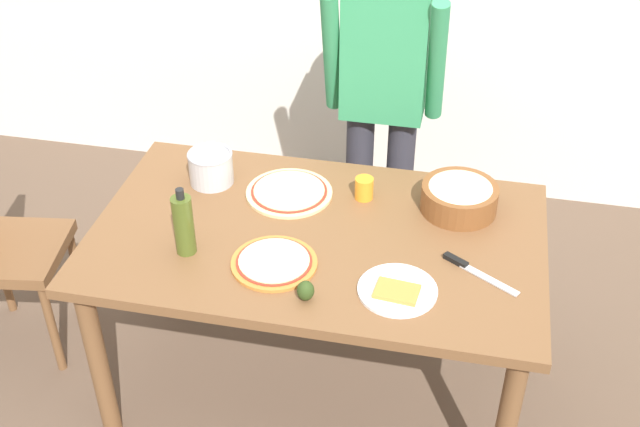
{
  "coord_description": "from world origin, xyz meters",
  "views": [
    {
      "loc": [
        0.48,
        -2.21,
        2.47
      ],
      "look_at": [
        0.0,
        0.05,
        0.81
      ],
      "focal_mm": 44.91,
      "sensor_mm": 36.0,
      "label": 1
    }
  ],
  "objects_px": {
    "pizza_raw_on_board": "(289,192)",
    "popcorn_bowl": "(460,196)",
    "plate_with_slice": "(397,290)",
    "olive_oil_bottle": "(184,225)",
    "person_cook": "(383,94)",
    "cup_orange": "(364,188)",
    "steel_pot": "(211,167)",
    "dining_table": "(317,253)",
    "pizza_cooked_on_tray": "(274,262)",
    "avocado": "(306,291)",
    "chef_knife": "(471,269)"
  },
  "relations": [
    {
      "from": "plate_with_slice",
      "to": "avocado",
      "type": "relative_size",
      "value": 3.71
    },
    {
      "from": "avocado",
      "to": "popcorn_bowl",
      "type": "bearing_deg",
      "value": 53.5
    },
    {
      "from": "person_cook",
      "to": "cup_orange",
      "type": "xyz_separation_m",
      "value": [
        0.01,
        -0.5,
        -0.14
      ]
    },
    {
      "from": "person_cook",
      "to": "pizza_raw_on_board",
      "type": "height_order",
      "value": "person_cook"
    },
    {
      "from": "dining_table",
      "to": "plate_with_slice",
      "type": "height_order",
      "value": "plate_with_slice"
    },
    {
      "from": "dining_table",
      "to": "olive_oil_bottle",
      "type": "relative_size",
      "value": 6.25
    },
    {
      "from": "olive_oil_bottle",
      "to": "steel_pot",
      "type": "distance_m",
      "value": 0.44
    },
    {
      "from": "plate_with_slice",
      "to": "olive_oil_bottle",
      "type": "xyz_separation_m",
      "value": [
        -0.74,
        0.06,
        0.11
      ]
    },
    {
      "from": "cup_orange",
      "to": "chef_knife",
      "type": "bearing_deg",
      "value": -39.76
    },
    {
      "from": "plate_with_slice",
      "to": "popcorn_bowl",
      "type": "relative_size",
      "value": 0.93
    },
    {
      "from": "pizza_raw_on_board",
      "to": "popcorn_bowl",
      "type": "relative_size",
      "value": 1.17
    },
    {
      "from": "dining_table",
      "to": "popcorn_bowl",
      "type": "relative_size",
      "value": 5.71
    },
    {
      "from": "plate_with_slice",
      "to": "steel_pot",
      "type": "distance_m",
      "value": 0.93
    },
    {
      "from": "person_cook",
      "to": "plate_with_slice",
      "type": "distance_m",
      "value": 1.05
    },
    {
      "from": "pizza_raw_on_board",
      "to": "olive_oil_bottle",
      "type": "xyz_separation_m",
      "value": [
        -0.26,
        -0.41,
        0.1
      ]
    },
    {
      "from": "pizza_raw_on_board",
      "to": "chef_knife",
      "type": "height_order",
      "value": "pizza_raw_on_board"
    },
    {
      "from": "olive_oil_bottle",
      "to": "dining_table",
      "type": "bearing_deg",
      "value": 24.77
    },
    {
      "from": "steel_pot",
      "to": "cup_orange",
      "type": "bearing_deg",
      "value": 1.19
    },
    {
      "from": "popcorn_bowl",
      "to": "olive_oil_bottle",
      "type": "distance_m",
      "value": 1.0
    },
    {
      "from": "popcorn_bowl",
      "to": "steel_pot",
      "type": "distance_m",
      "value": 0.95
    },
    {
      "from": "pizza_cooked_on_tray",
      "to": "olive_oil_bottle",
      "type": "height_order",
      "value": "olive_oil_bottle"
    },
    {
      "from": "dining_table",
      "to": "pizza_cooked_on_tray",
      "type": "xyz_separation_m",
      "value": [
        -0.1,
        -0.2,
        0.1
      ]
    },
    {
      "from": "pizza_cooked_on_tray",
      "to": "popcorn_bowl",
      "type": "distance_m",
      "value": 0.74
    },
    {
      "from": "person_cook",
      "to": "chef_knife",
      "type": "relative_size",
      "value": 6.24
    },
    {
      "from": "pizza_raw_on_board",
      "to": "popcorn_bowl",
      "type": "height_order",
      "value": "popcorn_bowl"
    },
    {
      "from": "pizza_raw_on_board",
      "to": "pizza_cooked_on_tray",
      "type": "distance_m",
      "value": 0.42
    },
    {
      "from": "dining_table",
      "to": "steel_pot",
      "type": "relative_size",
      "value": 9.22
    },
    {
      "from": "dining_table",
      "to": "chef_knife",
      "type": "distance_m",
      "value": 0.56
    },
    {
      "from": "pizza_raw_on_board",
      "to": "chef_knife",
      "type": "bearing_deg",
      "value": -24.12
    },
    {
      "from": "pizza_raw_on_board",
      "to": "popcorn_bowl",
      "type": "xyz_separation_m",
      "value": [
        0.63,
        0.03,
        0.05
      ]
    },
    {
      "from": "person_cook",
      "to": "popcorn_bowl",
      "type": "relative_size",
      "value": 5.79
    },
    {
      "from": "pizza_cooked_on_tray",
      "to": "olive_oil_bottle",
      "type": "xyz_separation_m",
      "value": [
        -0.31,
        0.01,
        0.1
      ]
    },
    {
      "from": "avocado",
      "to": "dining_table",
      "type": "bearing_deg",
      "value": 96.1
    },
    {
      "from": "person_cook",
      "to": "avocado",
      "type": "relative_size",
      "value": 23.14
    },
    {
      "from": "person_cook",
      "to": "avocado",
      "type": "height_order",
      "value": "person_cook"
    },
    {
      "from": "plate_with_slice",
      "to": "steel_pot",
      "type": "height_order",
      "value": "steel_pot"
    },
    {
      "from": "pizza_raw_on_board",
      "to": "cup_orange",
      "type": "height_order",
      "value": "cup_orange"
    },
    {
      "from": "plate_with_slice",
      "to": "avocado",
      "type": "height_order",
      "value": "avocado"
    },
    {
      "from": "dining_table",
      "to": "cup_orange",
      "type": "height_order",
      "value": "cup_orange"
    },
    {
      "from": "olive_oil_bottle",
      "to": "avocado",
      "type": "relative_size",
      "value": 3.66
    },
    {
      "from": "steel_pot",
      "to": "avocado",
      "type": "xyz_separation_m",
      "value": [
        0.51,
        -0.59,
        -0.03
      ]
    },
    {
      "from": "person_cook",
      "to": "olive_oil_bottle",
      "type": "bearing_deg",
      "value": -119.47
    },
    {
      "from": "plate_with_slice",
      "to": "cup_orange",
      "type": "height_order",
      "value": "cup_orange"
    },
    {
      "from": "popcorn_bowl",
      "to": "cup_orange",
      "type": "xyz_separation_m",
      "value": [
        -0.35,
        0.0,
        -0.02
      ]
    },
    {
      "from": "person_cook",
      "to": "plate_with_slice",
      "type": "bearing_deg",
      "value": -78.8
    },
    {
      "from": "pizza_raw_on_board",
      "to": "cup_orange",
      "type": "distance_m",
      "value": 0.28
    },
    {
      "from": "olive_oil_bottle",
      "to": "plate_with_slice",
      "type": "bearing_deg",
      "value": -4.9
    },
    {
      "from": "plate_with_slice",
      "to": "olive_oil_bottle",
      "type": "bearing_deg",
      "value": 175.1
    },
    {
      "from": "person_cook",
      "to": "popcorn_bowl",
      "type": "height_order",
      "value": "person_cook"
    },
    {
      "from": "pizza_cooked_on_tray",
      "to": "avocado",
      "type": "bearing_deg",
      "value": -45.9
    }
  ]
}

